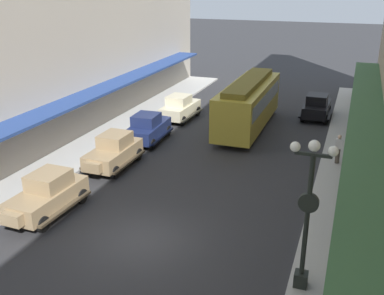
# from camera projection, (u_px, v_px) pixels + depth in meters

# --- Properties ---
(ground_plane) EXTENTS (200.00, 200.00, 0.00)m
(ground_plane) POSITION_uv_depth(u_px,v_px,m) (140.00, 239.00, 17.99)
(ground_plane) COLOR #2D2D30
(sidewalk_right) EXTENTS (3.00, 60.00, 0.15)m
(sidewalk_right) POSITION_uv_depth(u_px,v_px,m) (336.00, 278.00, 15.55)
(sidewalk_right) COLOR #B7B5AD
(sidewalk_right) RESTS_ON ground
(parked_car_0) EXTENTS (2.20, 4.28, 1.84)m
(parked_car_0) POSITION_uv_depth(u_px,v_px,m) (317.00, 106.00, 33.27)
(parked_car_0) COLOR black
(parked_car_0) RESTS_ON ground
(parked_car_1) EXTENTS (2.15, 4.26, 1.84)m
(parked_car_1) POSITION_uv_depth(u_px,v_px,m) (114.00, 150.00, 24.64)
(parked_car_1) COLOR #997F5B
(parked_car_1) RESTS_ON ground
(parked_car_2) EXTENTS (2.31, 4.32, 1.84)m
(parked_car_2) POSITION_uv_depth(u_px,v_px,m) (148.00, 127.00, 28.49)
(parked_car_2) COLOR #19234C
(parked_car_2) RESTS_ON ground
(parked_car_4) EXTENTS (2.30, 4.32, 1.84)m
(parked_car_4) POSITION_uv_depth(u_px,v_px,m) (180.00, 107.00, 33.00)
(parked_car_4) COLOR beige
(parked_car_4) RESTS_ON ground
(parked_car_5) EXTENTS (2.25, 4.30, 1.84)m
(parked_car_5) POSITION_uv_depth(u_px,v_px,m) (47.00, 193.00, 19.72)
(parked_car_5) COLOR #997F5B
(parked_car_5) RESTS_ON ground
(streetcar) EXTENTS (2.57, 9.61, 3.46)m
(streetcar) POSITION_uv_depth(u_px,v_px,m) (248.00, 102.00, 30.52)
(streetcar) COLOR gold
(streetcar) RESTS_ON ground
(lamp_post_with_clock) EXTENTS (1.42, 0.44, 5.16)m
(lamp_post_with_clock) POSITION_uv_depth(u_px,v_px,m) (308.00, 210.00, 14.06)
(lamp_post_with_clock) COLOR black
(lamp_post_with_clock) RESTS_ON sidewalk_right
(fire_hydrant) EXTENTS (0.24, 0.24, 0.82)m
(fire_hydrant) POSITION_uv_depth(u_px,v_px,m) (39.00, 183.00, 21.59)
(fire_hydrant) COLOR #B21E19
(fire_hydrant) RESTS_ON sidewalk_left
(pedestrian_1) EXTENTS (0.36, 0.24, 1.64)m
(pedestrian_1) POSITION_uv_depth(u_px,v_px,m) (338.00, 149.00, 24.76)
(pedestrian_1) COLOR #4C4238
(pedestrian_1) RESTS_ON sidewalk_right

